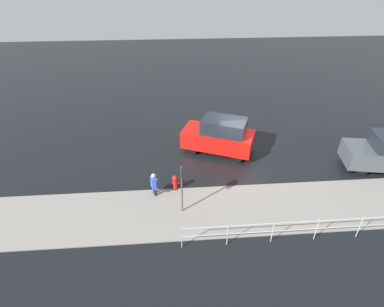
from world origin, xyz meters
The scene contains 7 objects.
ground_plane centered at (0.00, 0.00, 0.00)m, with size 60.00×60.00×0.00m, color black.
kerb_strip centered at (0.00, 4.20, 0.02)m, with size 24.00×3.20×0.04m, color gray.
moving_hatchback centered at (1.32, -0.61, 1.03)m, with size 4.25×3.10×2.06m.
fire_hydrant centered at (3.90, 2.60, 0.40)m, with size 0.42×0.31×0.80m.
pedestrian centered at (4.86, 2.93, 0.68)m, with size 0.34×0.54×1.22m.
metal_railing centered at (-0.58, 6.08, 0.72)m, with size 8.70×0.04×1.05m.
sign_post centered at (3.64, 4.13, 1.58)m, with size 0.07×0.44×2.40m.
Camera 1 is at (3.96, 13.76, 9.24)m, focal length 28.00 mm.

